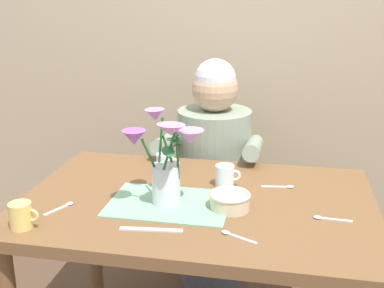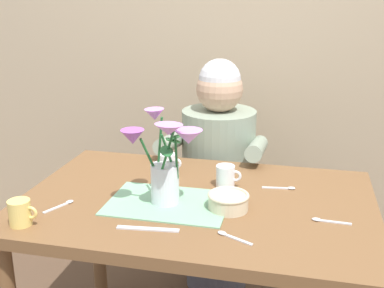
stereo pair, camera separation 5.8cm
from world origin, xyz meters
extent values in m
cube|color=tan|center=(0.00, 1.05, 1.25)|extent=(4.00, 0.10, 2.50)
cube|color=brown|center=(0.00, 0.00, 0.72)|extent=(1.20, 0.80, 0.04)
cylinder|color=brown|center=(-0.54, 0.34, 0.35)|extent=(0.06, 0.06, 0.70)
cylinder|color=brown|center=(0.54, 0.34, 0.35)|extent=(0.06, 0.06, 0.70)
cylinder|color=#4C4C56|center=(-0.04, 0.62, 0.20)|extent=(0.30, 0.30, 0.40)
cylinder|color=gray|center=(-0.04, 0.62, 0.65)|extent=(0.34, 0.34, 0.50)
sphere|color=tan|center=(-0.04, 0.62, 1.00)|extent=(0.21, 0.21, 0.21)
sphere|color=silver|center=(-0.04, 0.62, 1.04)|extent=(0.19, 0.19, 0.19)
cylinder|color=gray|center=(-0.23, 0.48, 0.78)|extent=(0.07, 0.33, 0.12)
cylinder|color=gray|center=(0.15, 0.48, 0.78)|extent=(0.07, 0.33, 0.12)
cube|color=#7AB289|center=(-0.08, -0.06, 0.74)|extent=(0.40, 0.28, 0.00)
cylinder|color=silver|center=(-0.09, -0.06, 0.81)|extent=(0.09, 0.09, 0.14)
cylinder|color=#23602D|center=(-0.05, -0.07, 0.91)|extent=(0.01, 0.02, 0.15)
cone|color=#CC7FDB|center=(-0.01, -0.09, 0.99)|extent=(0.11, 0.11, 0.05)
sphere|color=#E5D14C|center=(-0.01, -0.09, 0.99)|extent=(0.02, 0.02, 0.02)
cylinder|color=#23602D|center=(-0.09, -0.04, 0.91)|extent=(0.04, 0.05, 0.14)
cone|color=#A351B7|center=(-0.08, -0.02, 0.99)|extent=(0.09, 0.09, 0.05)
sphere|color=#E5D14C|center=(-0.08, -0.02, 0.99)|extent=(0.02, 0.02, 0.02)
cylinder|color=#23602D|center=(-0.12, -0.04, 0.94)|extent=(0.03, 0.02, 0.20)
cone|color=#CC7FDB|center=(-0.14, -0.02, 1.03)|extent=(0.08, 0.08, 0.04)
sphere|color=#E5D14C|center=(-0.14, -0.02, 1.04)|extent=(0.02, 0.02, 0.02)
cylinder|color=#23602D|center=(-0.14, -0.09, 0.91)|extent=(0.05, 0.06, 0.14)
cone|color=#A351B7|center=(-0.18, -0.13, 0.99)|extent=(0.09, 0.09, 0.05)
sphere|color=#E5D14C|center=(-0.18, -0.13, 0.99)|extent=(0.02, 0.02, 0.02)
cylinder|color=#23602D|center=(-0.07, -0.10, 0.93)|extent=(0.06, 0.02, 0.18)
cone|color=#CC7FDB|center=(-0.05, -0.15, 1.02)|extent=(0.12, 0.12, 0.04)
sphere|color=#E5D14C|center=(-0.05, -0.15, 1.03)|extent=(0.02, 0.02, 0.02)
ellipsoid|color=#23602D|center=(-0.08, 0.00, 0.94)|extent=(0.06, 0.10, 0.05)
ellipsoid|color=#23602D|center=(-0.07, -0.12, 0.95)|extent=(0.07, 0.10, 0.02)
ellipsoid|color=#23602D|center=(-0.07, 0.00, 0.96)|extent=(0.07, 0.10, 0.02)
cylinder|color=beige|center=(0.12, -0.06, 0.77)|extent=(0.13, 0.13, 0.05)
torus|color=beige|center=(0.12, -0.06, 0.79)|extent=(0.14, 0.14, 0.01)
cube|color=silver|center=(-0.09, -0.25, 0.74)|extent=(0.19, 0.04, 0.00)
cylinder|color=#E5C666|center=(-0.48, -0.31, 0.78)|extent=(0.07, 0.07, 0.08)
torus|color=#E5C666|center=(-0.44, -0.31, 0.78)|extent=(0.04, 0.01, 0.04)
cylinder|color=silver|center=(-0.17, 0.21, 0.78)|extent=(0.07, 0.07, 0.08)
torus|color=silver|center=(-0.13, 0.21, 0.78)|extent=(0.04, 0.01, 0.04)
cylinder|color=silver|center=(0.08, 0.13, 0.78)|extent=(0.07, 0.07, 0.08)
torus|color=silver|center=(0.11, 0.13, 0.78)|extent=(0.04, 0.01, 0.04)
cube|color=silver|center=(0.18, -0.25, 0.74)|extent=(0.09, 0.05, 0.00)
ellipsoid|color=silver|center=(0.13, -0.23, 0.74)|extent=(0.03, 0.03, 0.01)
cube|color=silver|center=(-0.43, -0.18, 0.74)|extent=(0.05, 0.09, 0.00)
ellipsoid|color=silver|center=(-0.41, -0.13, 0.74)|extent=(0.03, 0.03, 0.01)
cube|color=silver|center=(0.26, 0.15, 0.74)|extent=(0.10, 0.02, 0.00)
ellipsoid|color=silver|center=(0.31, 0.16, 0.74)|extent=(0.03, 0.02, 0.01)
cube|color=silver|center=(0.45, -0.08, 0.74)|extent=(0.10, 0.01, 0.00)
ellipsoid|color=silver|center=(0.40, -0.07, 0.74)|extent=(0.03, 0.02, 0.01)
camera|label=1|loc=(0.28, -1.49, 1.43)|focal=45.15mm
camera|label=2|loc=(0.33, -1.48, 1.43)|focal=45.15mm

